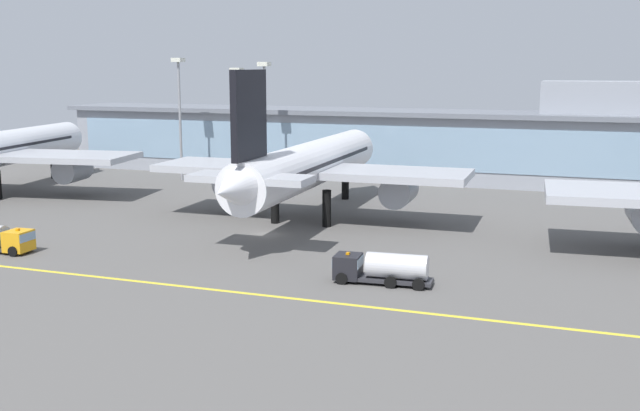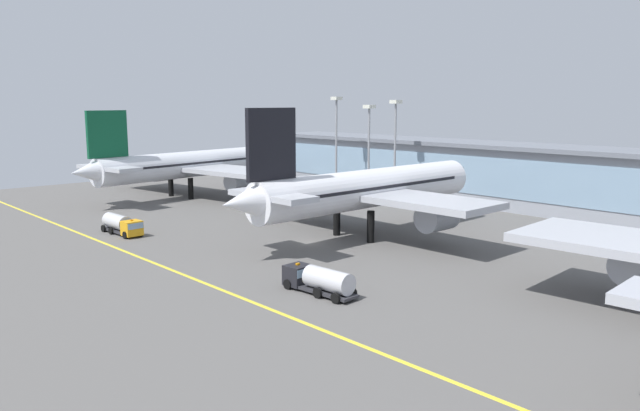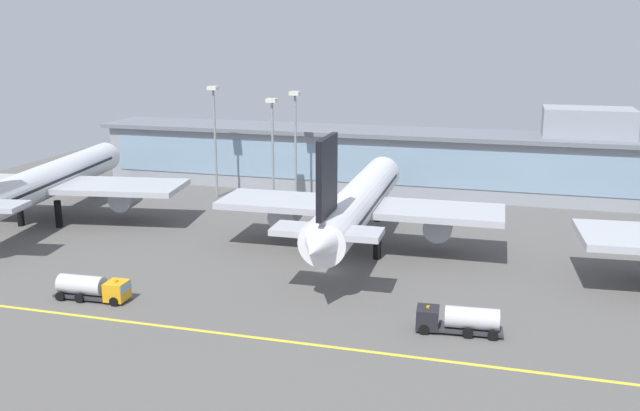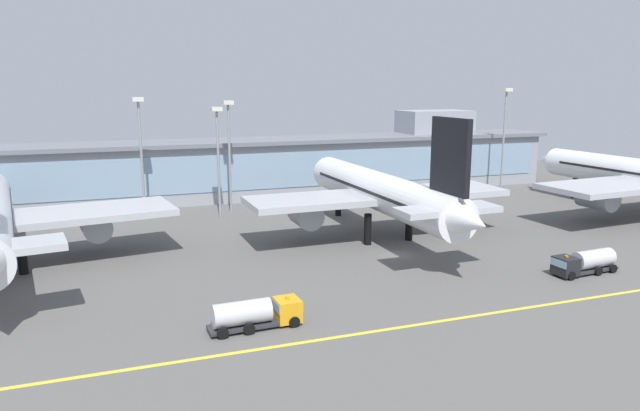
# 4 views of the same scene
# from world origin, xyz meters

# --- Properties ---
(ground_plane) EXTENTS (180.00, 180.00, 0.00)m
(ground_plane) POSITION_xyz_m (0.00, 0.00, 0.00)
(ground_plane) COLOR #5B5956
(taxiway_centreline_stripe) EXTENTS (144.00, 0.50, 0.01)m
(taxiway_centreline_stripe) POSITION_xyz_m (0.00, -22.00, 0.01)
(taxiway_centreline_stripe) COLOR yellow
(taxiway_centreline_stripe) RESTS_ON ground
(terminal_building) EXTENTS (121.86, 14.00, 17.32)m
(terminal_building) POSITION_xyz_m (1.84, 49.31, 6.55)
(terminal_building) COLOR #9399A3
(terminal_building) RESTS_ON ground
(airliner_near_right) EXTENTS (40.98, 52.06, 19.29)m
(airliner_near_right) POSITION_xyz_m (1.73, 9.67, 7.06)
(airliner_near_right) COLOR black
(airliner_near_right) RESTS_ON ground
(fuel_tanker_truck) EXTENTS (9.19, 3.45, 2.90)m
(fuel_tanker_truck) POSITION_xyz_m (17.88, -15.04, 1.51)
(fuel_tanker_truck) COLOR black
(fuel_tanker_truck) RESTS_ON ground
(baggage_tug_near) EXTENTS (9.14, 3.23, 2.90)m
(baggage_tug_near) POSITION_xyz_m (-24.08, -17.34, 1.51)
(baggage_tug_near) COLOR black
(baggage_tug_near) RESTS_ON ground
(apron_light_mast_west) EXTENTS (1.80, 1.80, 21.10)m
(apron_light_mast_west) POSITION_xyz_m (-31.59, 35.00, 14.05)
(apron_light_mast_west) COLOR gray
(apron_light_mast_west) RESTS_ON ground
(apron_light_mast_centre) EXTENTS (1.80, 1.80, 19.44)m
(apron_light_mast_centre) POSITION_xyz_m (-18.94, 31.74, 13.11)
(apron_light_mast_centre) COLOR gray
(apron_light_mast_centre) RESTS_ON ground
(apron_light_mast_east) EXTENTS (1.80, 1.80, 20.39)m
(apron_light_mast_east) POSITION_xyz_m (-16.07, 36.24, 13.65)
(apron_light_mast_east) COLOR gray
(apron_light_mast_east) RESTS_ON ground
(apron_light_mast_far_east) EXTENTS (1.80, 1.80, 22.50)m
(apron_light_mast_far_east) POSITION_xyz_m (44.71, 37.17, 14.83)
(apron_light_mast_far_east) COLOR gray
(apron_light_mast_far_east) RESTS_ON ground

